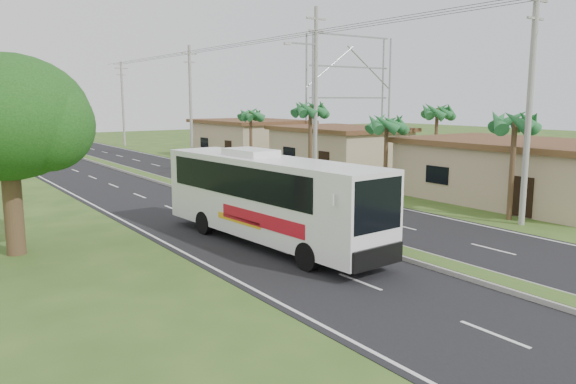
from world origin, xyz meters
TOP-DOWN VIEW (x-y plane):
  - ground at (0.00, 0.00)m, footprint 180.00×180.00m
  - road_asphalt at (0.00, 20.00)m, footprint 14.00×160.00m
  - median_strip at (0.00, 20.00)m, footprint 1.20×160.00m
  - lane_edge_left at (-6.70, 20.00)m, footprint 0.12×160.00m
  - lane_edge_right at (6.70, 20.00)m, footprint 0.12×160.00m
  - shop_near at (14.00, 6.00)m, footprint 8.60×12.60m
  - shop_mid at (14.00, 22.00)m, footprint 7.60×10.60m
  - shop_far at (14.00, 36.00)m, footprint 8.60×11.60m
  - palm_verge_a at (9.00, 3.00)m, footprint 2.40×2.40m
  - palm_verge_b at (9.40, 12.00)m, footprint 2.40×2.40m
  - palm_verge_c at (8.80, 19.00)m, footprint 2.40×2.40m
  - palm_verge_d at (9.30, 28.00)m, footprint 2.40×2.40m
  - palm_behind_shop at (17.50, 15.00)m, footprint 2.40×2.40m
  - shade_tree at (-12.11, 10.02)m, footprint 6.30×6.00m
  - utility_pole_a at (8.50, 2.00)m, footprint 1.60×0.28m
  - utility_pole_b at (8.47, 18.00)m, footprint 3.20×0.28m
  - utility_pole_c at (8.50, 38.00)m, footprint 1.60×0.28m
  - utility_pole_d at (8.50, 58.00)m, footprint 1.60×0.28m
  - billboard_lattice at (22.00, 30.00)m, footprint 10.18×1.18m
  - coach_bus_main at (-3.32, 5.80)m, footprint 3.30×11.94m
  - coach_bus_far at (-3.69, 52.66)m, footprint 3.12×11.89m
  - motorcyclist at (-0.52, 3.79)m, footprint 1.73×0.78m

SIDE VIEW (x-z plane):
  - ground at x=0.00m, z-range 0.00..0.00m
  - lane_edge_left at x=-6.70m, z-range 0.00..0.00m
  - lane_edge_right at x=6.70m, z-range 0.00..0.00m
  - road_asphalt at x=0.00m, z-range 0.00..0.02m
  - median_strip at x=0.00m, z-range 0.01..0.20m
  - motorcyclist at x=-0.52m, z-range -0.31..1.96m
  - shop_near at x=14.00m, z-range 0.02..3.54m
  - shop_mid at x=14.00m, z-range 0.02..3.69m
  - shop_far at x=14.00m, z-range 0.02..3.84m
  - coach_bus_far at x=-3.69m, z-range 0.23..3.66m
  - coach_bus_main at x=-3.32m, z-range 0.19..4.00m
  - palm_verge_b at x=9.40m, z-range 1.83..6.88m
  - palm_verge_d at x=9.30m, z-range 1.92..7.17m
  - palm_verge_a at x=9.00m, z-range 2.02..7.47m
  - palm_behind_shop at x=17.50m, z-range 2.11..7.76m
  - shade_tree at x=-12.11m, z-range 1.26..8.80m
  - palm_verge_c at x=8.80m, z-range 2.20..8.05m
  - utility_pole_d at x=8.50m, z-range 0.17..10.67m
  - utility_pole_a at x=8.50m, z-range 0.17..11.17m
  - utility_pole_c at x=8.50m, z-range 0.17..11.17m
  - utility_pole_b at x=8.47m, z-range 0.26..12.26m
  - billboard_lattice at x=22.00m, z-range 0.79..12.86m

